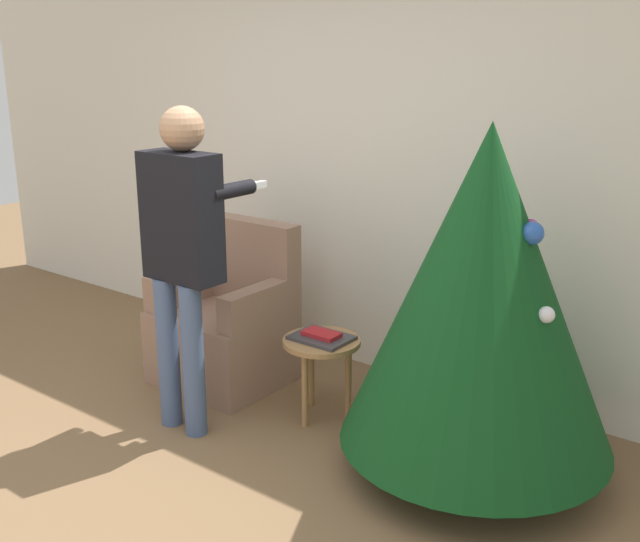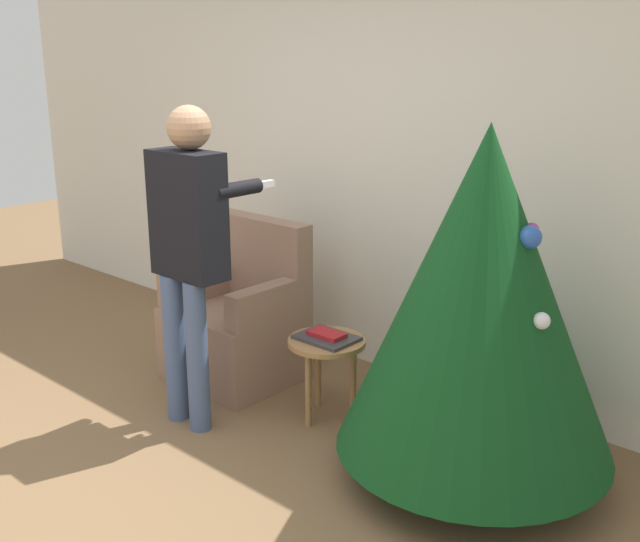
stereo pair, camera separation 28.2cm
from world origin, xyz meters
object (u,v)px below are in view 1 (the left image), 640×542
Objects in this scene: armchair at (227,326)px; side_stool at (322,351)px; christmas_tree at (482,290)px; person_standing at (182,241)px.

side_stool is at bearing -4.49° from armchair.
side_stool is (-0.95, 0.01, -0.55)m from christmas_tree.
armchair is 0.96m from person_standing.
christmas_tree reaches higher than armchair.
person_standing is (-1.47, -0.51, 0.11)m from christmas_tree.
christmas_tree is 3.66× the size of side_stool.
person_standing is 3.72× the size of side_stool.
side_stool is at bearing 44.74° from person_standing.
christmas_tree is 1.10m from side_stool.
person_standing is at bearing -65.04° from armchair.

